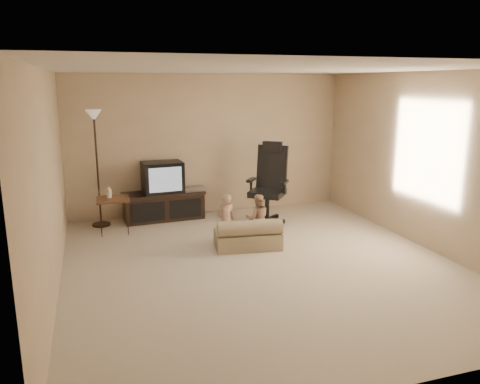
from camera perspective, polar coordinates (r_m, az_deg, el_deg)
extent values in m
plane|color=#BBB094|center=(6.26, 2.52, -8.76)|extent=(5.50, 5.50, 0.00)
plane|color=silver|center=(5.81, 2.78, 14.76)|extent=(5.50, 5.50, 0.00)
plane|color=#CBAC8D|center=(8.51, -3.84, 5.80)|extent=(5.00, 0.00, 5.00)
plane|color=#CBAC8D|center=(3.54, 18.36, -5.42)|extent=(5.00, 0.00, 5.00)
plane|color=#CBAC8D|center=(5.57, -22.24, 0.92)|extent=(0.00, 5.50, 5.50)
plane|color=#CBAC8D|center=(7.16, 21.78, 3.50)|extent=(0.00, 5.50, 5.50)
cube|color=black|center=(8.29, -9.27, -1.82)|extent=(1.38, 0.56, 0.44)
cube|color=black|center=(8.23, -9.33, -0.16)|extent=(1.42, 0.60, 0.04)
cube|color=black|center=(8.00, -11.13, -2.42)|extent=(0.56, 0.05, 0.33)
cube|color=black|center=(8.13, -6.70, -2.01)|extent=(0.56, 0.05, 0.33)
cube|color=black|center=(8.19, -9.43, 1.81)|extent=(0.70, 0.52, 0.53)
cube|color=white|center=(7.95, -9.06, 1.49)|extent=(0.55, 0.04, 0.42)
cube|color=#AEAFB1|center=(8.29, -5.68, 0.40)|extent=(0.40, 0.29, 0.06)
cylinder|color=black|center=(7.98, 3.33, -1.86)|extent=(0.08, 0.08, 0.43)
cube|color=black|center=(7.92, 3.36, -0.12)|extent=(0.76, 0.76, 0.10)
cube|color=black|center=(8.08, 3.94, 3.04)|extent=(0.53, 0.47, 0.76)
cube|color=black|center=(8.03, 3.98, 5.56)|extent=(0.32, 0.29, 0.17)
cube|color=black|center=(7.96, 1.36, 1.49)|extent=(0.25, 0.29, 0.04)
cube|color=black|center=(7.80, 5.43, 1.18)|extent=(0.25, 0.29, 0.04)
cube|color=brown|center=(7.66, -15.23, -0.85)|extent=(0.52, 0.52, 0.03)
cylinder|color=black|center=(7.54, -16.59, -3.30)|extent=(0.01, 0.01, 0.55)
cylinder|color=black|center=(7.54, -13.54, -3.11)|extent=(0.01, 0.01, 0.55)
cylinder|color=black|center=(7.92, -16.59, -2.51)|extent=(0.01, 0.01, 0.55)
cylinder|color=black|center=(7.93, -13.69, -2.32)|extent=(0.01, 0.01, 0.55)
cylinder|color=beige|center=(7.68, -15.65, -0.19)|extent=(0.07, 0.07, 0.14)
cone|color=beige|center=(7.66, -15.69, 0.51)|extent=(0.06, 0.06, 0.05)
cylinder|color=black|center=(8.21, -16.54, -3.81)|extent=(0.30, 0.30, 0.03)
cylinder|color=black|center=(8.01, -16.96, 2.38)|extent=(0.03, 0.03, 1.81)
cone|color=beige|center=(7.89, -17.41, 8.93)|extent=(0.26, 0.26, 0.17)
cube|color=#998967|center=(6.82, 0.94, -5.78)|extent=(1.00, 0.64, 0.24)
cylinder|color=#998967|center=(6.60, 1.21, -4.39)|extent=(0.94, 0.35, 0.22)
imported|color=tan|center=(6.75, -1.74, -3.53)|extent=(0.32, 0.26, 0.80)
imported|color=tan|center=(7.01, 2.14, -3.19)|extent=(0.39, 0.26, 0.73)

